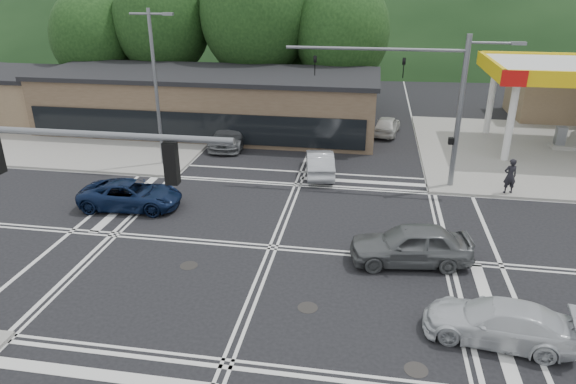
% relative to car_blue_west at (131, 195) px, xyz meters
% --- Properties ---
extents(ground, '(120.00, 120.00, 0.00)m').
position_rel_car_blue_west_xyz_m(ground, '(7.64, -2.87, -0.68)').
color(ground, black).
rests_on(ground, ground).
extents(sidewalk_ne, '(16.00, 16.00, 0.15)m').
position_rel_car_blue_west_xyz_m(sidewalk_ne, '(22.64, 12.13, -0.61)').
color(sidewalk_ne, gray).
rests_on(sidewalk_ne, ground).
extents(sidewalk_nw, '(16.00, 16.00, 0.15)m').
position_rel_car_blue_west_xyz_m(sidewalk_nw, '(-7.36, 12.13, -0.61)').
color(sidewalk_nw, gray).
rests_on(sidewalk_nw, ground).
extents(commercial_row, '(24.00, 8.00, 4.00)m').
position_rel_car_blue_west_xyz_m(commercial_row, '(-0.36, 14.13, 1.32)').
color(commercial_row, brown).
rests_on(commercial_row, ground).
extents(commercial_nw, '(8.00, 7.00, 3.60)m').
position_rel_car_blue_west_xyz_m(commercial_nw, '(-16.36, 14.13, 1.12)').
color(commercial_nw, '#846B4F').
rests_on(commercial_nw, ground).
extents(hill_north, '(252.00, 126.00, 140.00)m').
position_rel_car_blue_west_xyz_m(hill_north, '(7.64, 87.13, -0.68)').
color(hill_north, black).
rests_on(hill_north, ground).
extents(tree_n_a, '(8.00, 8.00, 11.75)m').
position_rel_car_blue_west_xyz_m(tree_n_a, '(-6.36, 21.13, 6.46)').
color(tree_n_a, '#382619').
rests_on(tree_n_a, ground).
extents(tree_n_b, '(9.00, 9.00, 12.98)m').
position_rel_car_blue_west_xyz_m(tree_n_b, '(1.64, 21.13, 7.11)').
color(tree_n_b, '#382619').
rests_on(tree_n_b, ground).
extents(tree_n_c, '(7.60, 7.60, 10.87)m').
position_rel_car_blue_west_xyz_m(tree_n_c, '(8.64, 21.13, 5.81)').
color(tree_n_c, '#382619').
rests_on(tree_n_c, ground).
extents(tree_n_d, '(6.80, 6.80, 9.76)m').
position_rel_car_blue_west_xyz_m(tree_n_d, '(-12.36, 20.13, 5.16)').
color(tree_n_d, '#382619').
rests_on(tree_n_d, ground).
extents(tree_n_e, '(8.40, 8.40, 11.98)m').
position_rel_car_blue_west_xyz_m(tree_n_e, '(5.64, 25.13, 6.46)').
color(tree_n_e, '#382619').
rests_on(tree_n_e, ground).
extents(streetlight_nw, '(2.50, 0.25, 9.00)m').
position_rel_car_blue_west_xyz_m(streetlight_nw, '(-0.80, 6.13, 4.37)').
color(streetlight_nw, slate).
rests_on(streetlight_nw, ground).
extents(signal_mast_ne, '(11.65, 0.30, 8.00)m').
position_rel_car_blue_west_xyz_m(signal_mast_ne, '(14.59, 5.33, 4.39)').
color(signal_mast_ne, slate).
rests_on(signal_mast_ne, ground).
extents(car_blue_west, '(5.06, 2.58, 1.37)m').
position_rel_car_blue_west_xyz_m(car_blue_west, '(0.00, 0.00, 0.00)').
color(car_blue_west, '#0D1A39').
rests_on(car_blue_west, ground).
extents(car_grey_center, '(4.97, 2.55, 1.62)m').
position_rel_car_blue_west_xyz_m(car_grey_center, '(13.24, -3.17, 0.13)').
color(car_grey_center, '#5A5D5F').
rests_on(car_grey_center, ground).
extents(car_silver_east, '(4.75, 2.51, 1.31)m').
position_rel_car_blue_west_xyz_m(car_silver_east, '(15.69, -7.55, -0.03)').
color(car_silver_east, silver).
rests_on(car_silver_east, ground).
extents(car_queue_a, '(2.15, 4.49, 1.42)m').
position_rel_car_blue_west_xyz_m(car_queue_a, '(8.64, 6.13, 0.03)').
color(car_queue_a, '#AFB2B6').
rests_on(car_queue_a, ground).
extents(car_queue_b, '(2.21, 4.14, 1.34)m').
position_rel_car_blue_west_xyz_m(car_queue_b, '(12.56, 15.08, -0.01)').
color(car_queue_b, beige).
rests_on(car_queue_b, ground).
extents(car_northbound, '(2.30, 5.43, 1.56)m').
position_rel_car_blue_west_xyz_m(car_northbound, '(2.14, 10.78, 0.10)').
color(car_northbound, slate).
rests_on(car_northbound, ground).
extents(pedestrian, '(0.77, 0.60, 1.87)m').
position_rel_car_blue_west_xyz_m(pedestrian, '(18.64, 4.63, 0.40)').
color(pedestrian, black).
rests_on(pedestrian, sidewalk_ne).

